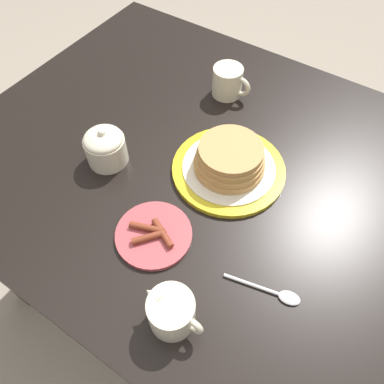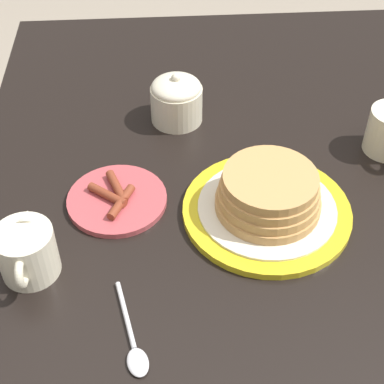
{
  "view_description": "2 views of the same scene",
  "coord_description": "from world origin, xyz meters",
  "px_view_note": "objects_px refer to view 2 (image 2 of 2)",
  "views": [
    {
      "loc": [
        0.23,
        -0.5,
        1.46
      ],
      "look_at": [
        -0.03,
        -0.12,
        0.8
      ],
      "focal_mm": 35.0,
      "sensor_mm": 36.0,
      "label": 1
    },
    {
      "loc": [
        0.64,
        -0.16,
        1.44
      ],
      "look_at": [
        -0.03,
        -0.12,
        0.8
      ],
      "focal_mm": 55.0,
      "sensor_mm": 36.0,
      "label": 2
    }
  ],
  "objects_px": {
    "creamer_pitcher": "(27,251)",
    "spoon": "(133,345)",
    "side_plate_bacon": "(117,199)",
    "sugar_bowl": "(176,99)",
    "pancake_plate": "(270,201)"
  },
  "relations": [
    {
      "from": "creamer_pitcher",
      "to": "spoon",
      "type": "xyz_separation_m",
      "value": [
        0.14,
        0.15,
        -0.04
      ]
    },
    {
      "from": "pancake_plate",
      "to": "side_plate_bacon",
      "type": "height_order",
      "value": "pancake_plate"
    },
    {
      "from": "pancake_plate",
      "to": "spoon",
      "type": "distance_m",
      "value": 0.31
    },
    {
      "from": "side_plate_bacon",
      "to": "sugar_bowl",
      "type": "height_order",
      "value": "sugar_bowl"
    },
    {
      "from": "pancake_plate",
      "to": "spoon",
      "type": "bearing_deg",
      "value": -43.49
    },
    {
      "from": "sugar_bowl",
      "to": "spoon",
      "type": "xyz_separation_m",
      "value": [
        0.48,
        -0.08,
        -0.04
      ]
    },
    {
      "from": "pancake_plate",
      "to": "spoon",
      "type": "xyz_separation_m",
      "value": [
        0.22,
        -0.21,
        -0.03
      ]
    },
    {
      "from": "spoon",
      "to": "sugar_bowl",
      "type": "bearing_deg",
      "value": 170.61
    },
    {
      "from": "spoon",
      "to": "creamer_pitcher",
      "type": "bearing_deg",
      "value": -132.92
    },
    {
      "from": "pancake_plate",
      "to": "creamer_pitcher",
      "type": "relative_size",
      "value": 2.2
    },
    {
      "from": "side_plate_bacon",
      "to": "sugar_bowl",
      "type": "bearing_deg",
      "value": 153.61
    },
    {
      "from": "sugar_bowl",
      "to": "pancake_plate",
      "type": "bearing_deg",
      "value": 26.67
    },
    {
      "from": "pancake_plate",
      "to": "side_plate_bacon",
      "type": "bearing_deg",
      "value": -100.59
    },
    {
      "from": "side_plate_bacon",
      "to": "pancake_plate",
      "type": "bearing_deg",
      "value": 79.41
    },
    {
      "from": "pancake_plate",
      "to": "spoon",
      "type": "relative_size",
      "value": 1.77
    }
  ]
}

